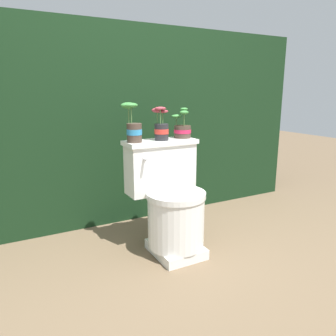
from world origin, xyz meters
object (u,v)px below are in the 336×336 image
(potted_plant_midleft, at_px, (161,127))
(potted_plant_middle, at_px, (182,129))
(potted_plant_left, at_px, (133,126))
(toilet, at_px, (170,202))

(potted_plant_midleft, xyz_separation_m, potted_plant_middle, (0.18, 0.03, -0.03))
(potted_plant_midleft, bearing_deg, potted_plant_left, 178.28)
(toilet, distance_m, potted_plant_middle, 0.52)
(potted_plant_left, distance_m, potted_plant_midleft, 0.20)
(potted_plant_middle, bearing_deg, toilet, -138.87)
(toilet, height_order, potted_plant_midleft, potted_plant_midleft)
(potted_plant_left, xyz_separation_m, potted_plant_middle, (0.38, 0.03, -0.04))
(toilet, distance_m, potted_plant_left, 0.55)
(potted_plant_left, distance_m, potted_plant_middle, 0.38)
(potted_plant_left, relative_size, potted_plant_middle, 1.21)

